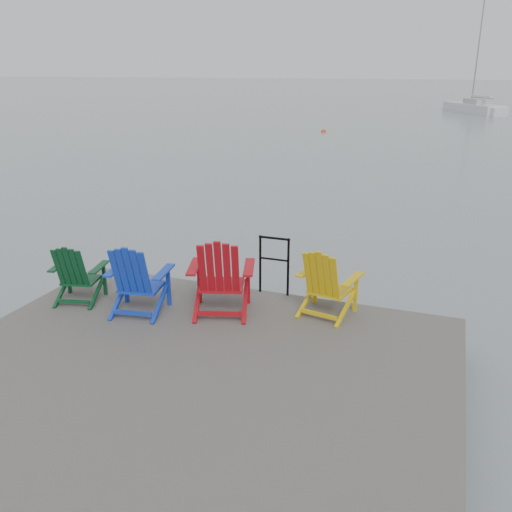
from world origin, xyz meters
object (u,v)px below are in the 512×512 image
(chair_green, at_px, (77,273))
(buoy_b, at_px, (323,132))
(chair_yellow, at_px, (326,282))
(sailboat_near, at_px, (473,109))
(handrail, at_px, (274,260))
(chair_red, at_px, (221,275))
(chair_blue, at_px, (137,278))

(chair_green, height_order, buoy_b, chair_green)
(chair_yellow, height_order, sailboat_near, sailboat_near)
(handrail, xyz_separation_m, buoy_b, (-5.45, 26.24, -1.04))
(handrail, xyz_separation_m, chair_yellow, (0.91, -0.48, -0.05))
(chair_red, height_order, chair_yellow, chair_red)
(handrail, bearing_deg, sailboat_near, 85.69)
(handrail, height_order, chair_blue, chair_blue)
(chair_green, bearing_deg, chair_blue, -15.24)
(chair_green, relative_size, chair_yellow, 0.91)
(chair_red, bearing_deg, buoy_b, 82.72)
(chair_green, bearing_deg, sailboat_near, 69.33)
(handrail, bearing_deg, chair_green, -153.76)
(handrail, distance_m, chair_blue, 2.03)
(chair_yellow, height_order, buoy_b, chair_yellow)
(chair_blue, bearing_deg, chair_red, 9.61)
(chair_green, distance_m, chair_blue, 1.03)
(chair_blue, xyz_separation_m, sailboat_near, (4.95, 46.37, -0.66))
(buoy_b, bearing_deg, chair_yellow, -76.62)
(handrail, height_order, sailboat_near, sailboat_near)
(chair_green, height_order, chair_red, chair_red)
(chair_blue, bearing_deg, sailboat_near, 74.15)
(chair_green, distance_m, chair_yellow, 3.58)
(handrail, distance_m, buoy_b, 26.82)
(chair_green, bearing_deg, chair_red, -3.99)
(chair_green, xyz_separation_m, chair_blue, (1.03, -0.03, 0.07))
(chair_green, xyz_separation_m, sailboat_near, (5.98, 46.34, -0.60))
(chair_green, relative_size, chair_blue, 0.87)
(sailboat_near, bearing_deg, chair_blue, -127.33)
(chair_blue, distance_m, chair_yellow, 2.60)
(chair_yellow, bearing_deg, chair_red, -151.22)
(chair_blue, height_order, chair_red, chair_red)
(chair_green, distance_m, chair_red, 2.15)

